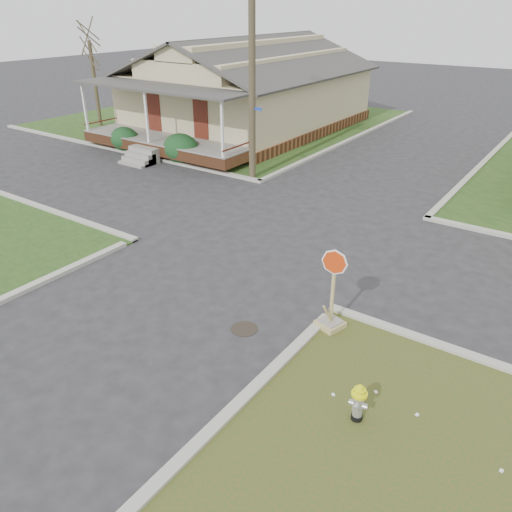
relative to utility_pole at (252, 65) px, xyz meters
The scene contains 11 objects.
ground 10.89m from the utility_pole, 64.74° to the right, with size 120.00×120.00×0.00m, color #28272A.
verge_far_left 13.48m from the utility_pole, 134.04° to the left, with size 19.00×19.00×0.05m, color #234518.
curbs 7.39m from the utility_pole, 42.88° to the right, with size 80.00×40.00×0.12m, color #AFAD9E, non-canonical shape.
manhole 12.29m from the utility_pole, 55.75° to the right, with size 0.64×0.64×0.01m, color black.
corner_house 9.99m from the utility_pole, 126.69° to the left, with size 10.10×15.50×5.30m.
utility_pole is the anchor object (origin of this frame).
tree_far_left 14.31m from the utility_pole, 167.34° to the left, with size 0.22×0.22×4.90m, color #403525.
fire_hydrant 15.00m from the utility_pole, 47.17° to the right, with size 0.29×0.29×0.79m.
stop_sign 12.23m from the utility_pole, 45.64° to the right, with size 0.57×0.56×2.02m.
hedge_left 8.96m from the utility_pole, behind, with size 1.52×1.24×1.16m, color #163E1B.
hedge_right 5.81m from the utility_pole, behind, with size 1.63×1.34×1.25m, color #163E1B.
Camera 1 is at (7.96, -8.29, 6.83)m, focal length 35.00 mm.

